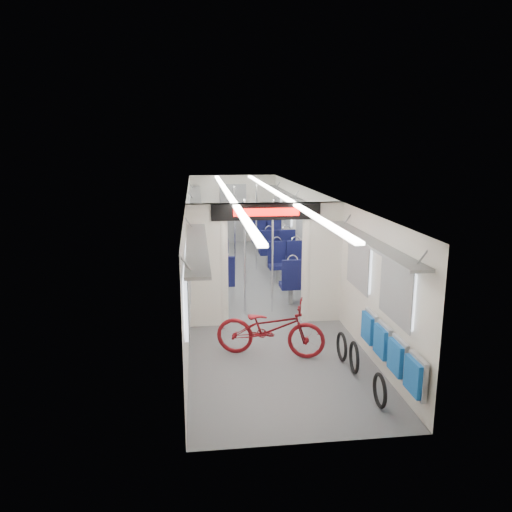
% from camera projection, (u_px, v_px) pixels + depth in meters
% --- Properties ---
extents(carriage, '(12.00, 12.02, 2.31)m').
position_uv_depth(carriage, '(254.00, 230.00, 10.96)').
color(carriage, '#515456').
rests_on(carriage, ground).
extents(bicycle, '(1.87, 1.10, 0.93)m').
position_uv_depth(bicycle, '(270.00, 328.00, 8.01)').
color(bicycle, maroon).
rests_on(bicycle, ground).
extents(flip_bench, '(0.12, 2.10, 0.51)m').
position_uv_depth(flip_bench, '(390.00, 349.00, 6.91)').
color(flip_bench, gray).
rests_on(flip_bench, carriage).
extents(bike_hoop_a, '(0.06, 0.47, 0.46)m').
position_uv_depth(bike_hoop_a, '(380.00, 392.00, 6.49)').
color(bike_hoop_a, black).
rests_on(bike_hoop_a, ground).
extents(bike_hoop_b, '(0.09, 0.49, 0.49)m').
position_uv_depth(bike_hoop_b, '(354.00, 359.00, 7.45)').
color(bike_hoop_b, black).
rests_on(bike_hoop_b, ground).
extents(bike_hoop_c, '(0.05, 0.47, 0.47)m').
position_uv_depth(bike_hoop_c, '(342.00, 348.00, 7.88)').
color(bike_hoop_c, black).
rests_on(bike_hoop_c, ground).
extents(seat_bay_near_left, '(0.93, 2.15, 1.12)m').
position_uv_depth(seat_bay_near_left, '(212.00, 266.00, 11.66)').
color(seat_bay_near_left, '#0C0E38').
rests_on(seat_bay_near_left, ground).
extents(seat_bay_near_right, '(0.92, 2.11, 1.11)m').
position_uv_depth(seat_bay_near_right, '(294.00, 269.00, 11.45)').
color(seat_bay_near_right, '#0C0E38').
rests_on(seat_bay_near_right, ground).
extents(seat_bay_far_left, '(0.91, 2.06, 1.09)m').
position_uv_depth(seat_bay_far_left, '(208.00, 241.00, 14.69)').
color(seat_bay_far_left, '#0C0E38').
rests_on(seat_bay_far_left, ground).
extents(seat_bay_far_right, '(0.96, 2.33, 1.18)m').
position_uv_depth(seat_bay_far_right, '(272.00, 239.00, 14.73)').
color(seat_bay_far_right, '#0C0E38').
rests_on(seat_bay_far_right, ground).
extents(stanchion_near_left, '(0.04, 0.04, 2.30)m').
position_uv_depth(stanchion_near_left, '(245.00, 256.00, 9.98)').
color(stanchion_near_left, silver).
rests_on(stanchion_near_left, ground).
extents(stanchion_near_right, '(0.04, 0.04, 2.30)m').
position_uv_depth(stanchion_near_right, '(272.00, 257.00, 9.93)').
color(stanchion_near_right, silver).
rests_on(stanchion_near_right, ground).
extents(stanchion_far_left, '(0.04, 0.04, 2.30)m').
position_uv_depth(stanchion_far_left, '(235.00, 231.00, 12.82)').
color(stanchion_far_left, silver).
rests_on(stanchion_far_left, ground).
extents(stanchion_far_right, '(0.04, 0.04, 2.30)m').
position_uv_depth(stanchion_far_right, '(256.00, 228.00, 13.32)').
color(stanchion_far_right, silver).
rests_on(stanchion_far_right, ground).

